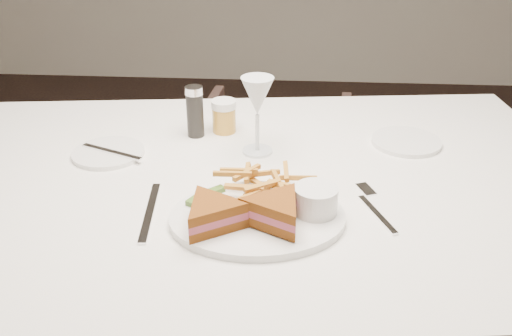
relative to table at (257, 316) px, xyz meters
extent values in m
cube|color=white|center=(0.00, 0.00, 0.00)|extent=(1.49, 1.08, 0.75)
imported|color=#4B342E|center=(0.00, 0.93, -0.08)|extent=(0.61, 0.58, 0.58)
ellipsoid|color=white|center=(0.01, -0.16, 0.38)|extent=(0.35, 0.28, 0.01)
cube|color=silver|center=(-0.19, -0.15, 0.38)|extent=(0.04, 0.21, 0.00)
cylinder|color=white|center=(-0.34, 0.08, 0.38)|extent=(0.16, 0.16, 0.01)
cylinder|color=white|center=(0.33, 0.19, 0.38)|extent=(0.16, 0.16, 0.01)
cylinder|color=black|center=(-0.16, 0.20, 0.44)|extent=(0.04, 0.04, 0.12)
cylinder|color=gold|center=(-0.10, 0.23, 0.42)|extent=(0.06, 0.06, 0.08)
cube|color=#436724|center=(-0.08, -0.10, 0.40)|extent=(0.05, 0.05, 0.01)
cube|color=#436724|center=(-0.10, -0.12, 0.40)|extent=(0.04, 0.06, 0.01)
cylinder|color=white|center=(0.11, -0.15, 0.42)|extent=(0.08, 0.08, 0.05)
camera|label=1|loc=(0.07, -1.03, 0.94)|focal=40.00mm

